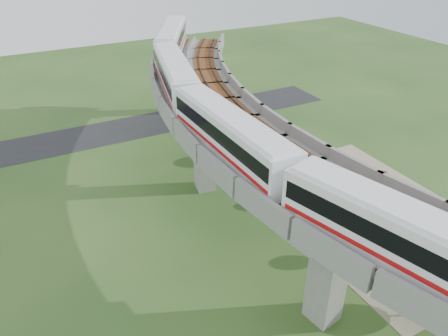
{
  "coord_description": "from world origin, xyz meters",
  "views": [
    {
      "loc": [
        -16.58,
        -27.73,
        26.72
      ],
      "look_at": [
        -1.17,
        1.82,
        7.5
      ],
      "focal_mm": 35.0,
      "sensor_mm": 36.0,
      "label": 1
    }
  ],
  "objects": [
    {
      "name": "asphalt_road",
      "position": [
        0.0,
        30.0,
        0.01
      ],
      "size": [
        60.0,
        8.0,
        0.03
      ],
      "primitive_type": "cube",
      "color": "#232326",
      "rests_on": "ground"
    },
    {
      "name": "tree_1",
      "position": [
        7.76,
        14.11,
        2.66
      ],
      "size": [
        3.08,
        3.08,
        3.97
      ],
      "color": "#382314",
      "rests_on": "ground"
    },
    {
      "name": "tree_2",
      "position": [
        7.34,
        3.31,
        1.83
      ],
      "size": [
        2.04,
        2.04,
        2.7
      ],
      "color": "#382314",
      "rests_on": "ground"
    },
    {
      "name": "viaduct",
      "position": [
        3.84,
        0.0,
        9.05
      ],
      "size": [
        19.58,
        73.98,
        11.4
      ],
      "color": "#99968E",
      "rests_on": "ground"
    },
    {
      "name": "ground",
      "position": [
        0.0,
        0.0,
        0.0
      ],
      "size": [
        160.0,
        160.0,
        0.0
      ],
      "primitive_type": "plane",
      "color": "#2B5020",
      "rests_on": "ground"
    },
    {
      "name": "tree_0",
      "position": [
        11.76,
        23.65,
        2.01
      ],
      "size": [
        2.75,
        2.75,
        3.18
      ],
      "color": "#382314",
      "rests_on": "ground"
    },
    {
      "name": "fence",
      "position": [
        9.75,
        0.0,
        0.75
      ],
      "size": [
        3.87,
        38.73,
        1.5
      ],
      "color": "#2D382D",
      "rests_on": "ground"
    },
    {
      "name": "dirt_lot",
      "position": [
        14.0,
        -2.0,
        0.02
      ],
      "size": [
        18.0,
        26.0,
        0.04
      ],
      "primitive_type": "cube",
      "color": "gray",
      "rests_on": "ground"
    },
    {
      "name": "tree_4",
      "position": [
        7.69,
        -13.77,
        2.63
      ],
      "size": [
        3.09,
        3.09,
        3.95
      ],
      "color": "#382314",
      "rests_on": "ground"
    },
    {
      "name": "tree_3",
      "position": [
        6.88,
        -6.26,
        2.36
      ],
      "size": [
        1.97,
        1.97,
        3.21
      ],
      "color": "#382314",
      "rests_on": "ground"
    },
    {
      "name": "car_dark",
      "position": [
        13.82,
        4.66,
        0.72
      ],
      "size": [
        4.73,
        2.03,
        1.36
      ],
      "primitive_type": "imported",
      "rotation": [
        0.0,
        0.0,
        1.54
      ],
      "color": "black",
      "rests_on": "dirt_lot"
    },
    {
      "name": "car_red",
      "position": [
        19.47,
        1.77,
        0.57
      ],
      "size": [
        2.8,
        3.24,
        1.06
      ],
      "primitive_type": "imported",
      "rotation": [
        0.0,
        0.0,
        -0.63
      ],
      "color": "#AB200F",
      "rests_on": "dirt_lot"
    },
    {
      "name": "metro_train",
      "position": [
        0.6,
        5.49,
        12.31
      ],
      "size": [
        13.26,
        61.06,
        3.64
      ],
      "color": "white",
      "rests_on": "ground"
    },
    {
      "name": "car_white",
      "position": [
        13.88,
        -4.91,
        0.69
      ],
      "size": [
        2.76,
        4.12,
        1.3
      ],
      "primitive_type": "imported",
      "rotation": [
        0.0,
        0.0,
        0.35
      ],
      "color": "white",
      "rests_on": "dirt_lot"
    }
  ]
}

